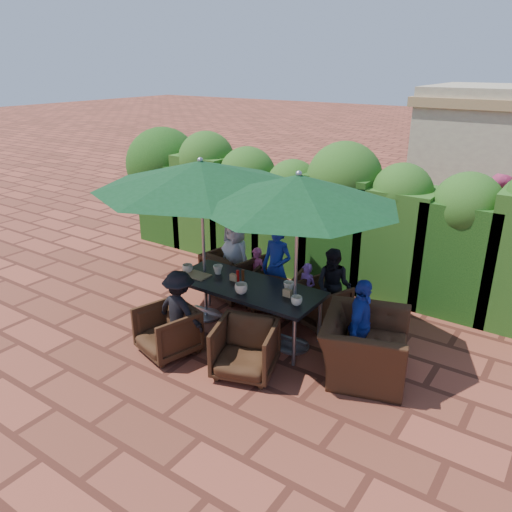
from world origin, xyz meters
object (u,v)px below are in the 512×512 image
Objects in this scene: chair_far_mid at (277,287)px; chair_end_right at (365,337)px; umbrella_right at (298,190)px; chair_near_left at (167,329)px; chair_far_right at (321,302)px; chair_near_right at (245,347)px; dining_table at (247,290)px; chair_far_left at (233,272)px; umbrella_left at (201,175)px.

chair_end_right reaches higher than chair_far_mid.
umbrella_right is 3.58× the size of chair_near_left.
chair_near_left is at bearing 75.09° from chair_far_right.
chair_far_right is 1.70m from chair_near_right.
dining_table is 2.89× the size of chair_near_right.
chair_end_right reaches higher than dining_table.
chair_far_right is (1.67, -0.05, -0.06)m from chair_far_left.
chair_far_mid is 0.98× the size of chair_near_right.
umbrella_left is at bearing 72.32° from chair_end_right.
chair_end_right is at bearing 143.20° from chair_far_mid.
chair_near_left is 0.62× the size of chair_end_right.
dining_table is 0.73× the size of umbrella_left.
umbrella_left is at bearing 36.91° from chair_far_mid.
dining_table reaches higher than chair_near_left.
dining_table is at bearing 146.68° from chair_far_left.
umbrella_right is 3.09× the size of chair_far_left.
umbrella_left is at bearing 177.58° from dining_table.
chair_near_left is 0.95× the size of chair_near_right.
chair_far_left is at bearing 116.10° from chair_near_left.
umbrella_right is at bearing 110.93° from chair_far_right.
umbrella_left is 4.08× the size of chair_far_mid.
chair_far_right is at bearing 91.06° from umbrella_right.
chair_end_right is (1.04, -0.84, 0.16)m from chair_far_right.
chair_far_left is 1.10× the size of chair_near_right.
dining_table is 1.18m from chair_far_right.
umbrella_right is 2.03m from chair_far_right.
chair_near_right is at bearing 25.81° from chair_near_left.
chair_far_right is at bearing 27.66° from umbrella_left.
umbrella_left is 1.57m from umbrella_right.
dining_table is at bearing 77.69° from chair_near_left.
chair_far_mid is (0.87, -0.02, -0.05)m from chair_far_left.
chair_far_right is 2.31m from chair_near_left.
chair_far_right is 0.99× the size of chair_near_left.
chair_far_left is 1.67m from chair_far_right.
chair_end_right is at bearing 16.46° from chair_near_right.
chair_near_left is at bearing 63.61° from chair_far_mid.
chair_near_right is (1.37, -0.88, -1.84)m from umbrella_left.
chair_far_left reaches higher than chair_far_right.
dining_table reaches higher than chair_far_right.
umbrella_left is 2.17m from chair_far_mid.
chair_far_mid is at bearing -170.03° from chair_far_left.
dining_table is 2.62× the size of chair_far_left.
umbrella_right is (0.77, 0.02, 1.54)m from dining_table.
chair_far_mid is (-0.04, 0.88, -0.30)m from dining_table.
umbrella_left is at bearing 118.13° from chair_near_left.
chair_far_right is at bearing -170.53° from chair_far_left.
dining_table is at bearing 81.38° from chair_far_mid.
chair_far_left is 0.87m from chair_far_mid.
chair_end_right is (1.84, -0.87, 0.14)m from chair_far_mid.
chair_near_right is at bearing 103.83° from chair_far_right.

